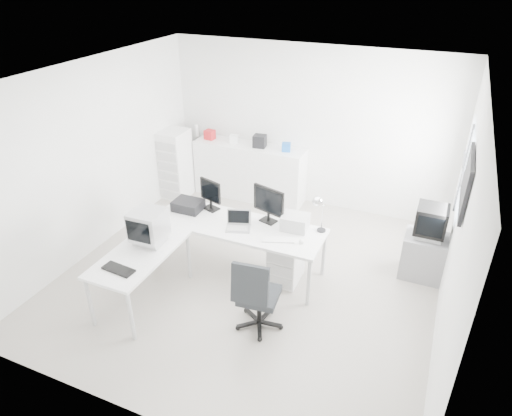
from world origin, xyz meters
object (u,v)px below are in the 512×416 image
at_px(laptop, 238,222).
at_px(crt_tv, 431,223).
at_px(side_desk, 143,277).
at_px(lcd_monitor_large, 269,205).
at_px(drawer_pedestal, 286,261).
at_px(lcd_monitor_small, 211,195).
at_px(inkjet_printer, 188,205).
at_px(main_desk, 239,247).
at_px(office_chair, 259,292).
at_px(filing_cabinet, 176,164).
at_px(tv_cabinet, 424,256).
at_px(laser_printer, 295,222).
at_px(sideboard, 250,171).
at_px(crt_monitor, 149,229).

bearing_deg(laptop, crt_tv, 3.75).
bearing_deg(side_desk, lcd_monitor_large, 48.37).
xyz_separation_m(drawer_pedestal, lcd_monitor_small, (-1.25, 0.20, 0.69)).
relative_size(side_desk, inkjet_printer, 3.42).
bearing_deg(main_desk, office_chair, -52.68).
relative_size(office_chair, filing_cabinet, 0.81).
relative_size(drawer_pedestal, laptop, 1.78).
bearing_deg(side_desk, tv_cabinet, 31.33).
height_order(side_desk, tv_cabinet, side_desk).
height_order(main_desk, lcd_monitor_small, lcd_monitor_small).
height_order(side_desk, drawer_pedestal, side_desk).
xyz_separation_m(laptop, crt_tv, (2.39, 1.00, 0.01)).
bearing_deg(office_chair, lcd_monitor_small, 130.39).
bearing_deg(laser_printer, office_chair, -95.33).
xyz_separation_m(inkjet_printer, sideboard, (0.06, 2.06, -0.31)).
height_order(laptop, crt_tv, crt_tv).
xyz_separation_m(crt_monitor, office_chair, (1.57, -0.09, -0.44)).
bearing_deg(tv_cabinet, inkjet_printer, -166.30).
bearing_deg(lcd_monitor_large, crt_monitor, -121.10).
distance_m(side_desk, sideboard, 3.26).
bearing_deg(lcd_monitor_small, side_desk, -84.99).
relative_size(side_desk, tv_cabinet, 2.19).
height_order(side_desk, crt_tv, crt_tv).
height_order(side_desk, inkjet_printer, inkjet_printer).
relative_size(drawer_pedestal, lcd_monitor_large, 1.16).
relative_size(lcd_monitor_large, crt_tv, 1.04).
bearing_deg(laptop, filing_cabinet, 121.03).
bearing_deg(lcd_monitor_small, lcd_monitor_large, 17.54).
bearing_deg(tv_cabinet, sideboard, 158.69).
xyz_separation_m(office_chair, crt_tv, (1.72, 1.84, 0.35)).
xyz_separation_m(side_desk, crt_tv, (3.29, 2.00, 0.49)).
xyz_separation_m(laser_printer, tv_cabinet, (1.69, 0.68, -0.53)).
height_order(main_desk, crt_monitor, crt_monitor).
distance_m(crt_monitor, office_chair, 1.63).
bearing_deg(laser_printer, sideboard, 124.63).
height_order(drawer_pedestal, sideboard, sideboard).
xyz_separation_m(crt_tv, sideboard, (-3.23, 1.26, -0.35)).
bearing_deg(sideboard, crt_tv, -21.31).
bearing_deg(laser_printer, lcd_monitor_large, 171.91).
height_order(crt_monitor, tv_cabinet, crt_monitor).
height_order(lcd_monitor_small, lcd_monitor_large, lcd_monitor_large).
height_order(sideboard, filing_cabinet, filing_cabinet).
distance_m(drawer_pedestal, lcd_monitor_large, 0.82).
bearing_deg(laptop, side_desk, -150.99).
xyz_separation_m(main_desk, sideboard, (-0.79, 2.16, 0.14)).
height_order(inkjet_printer, office_chair, office_chair).
height_order(tv_cabinet, crt_tv, crt_tv).
distance_m(inkjet_printer, office_chair, 1.91).
height_order(side_desk, filing_cabinet, filing_cabinet).
bearing_deg(drawer_pedestal, filing_cabinet, 149.61).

